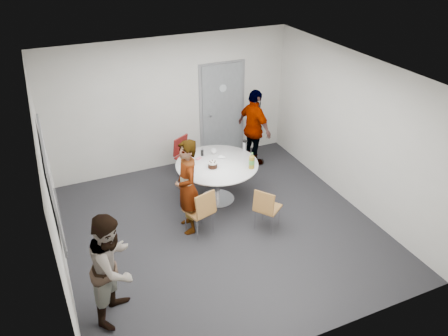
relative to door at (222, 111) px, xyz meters
name	(u,v)px	position (x,y,z in m)	size (l,w,h in m)	color
floor	(221,229)	(-1.10, -2.48, -1.03)	(5.00, 5.00, 0.00)	black
ceiling	(221,74)	(-1.10, -2.48, 1.67)	(5.00, 5.00, 0.00)	silver
wall_back	(171,104)	(-1.10, 0.02, 0.32)	(5.00, 5.00, 0.00)	beige
wall_left	(51,195)	(-3.60, -2.48, 0.32)	(5.00, 5.00, 0.00)	beige
wall_right	(352,131)	(1.40, -2.48, 0.32)	(5.00, 5.00, 0.00)	beige
wall_front	(312,259)	(-1.10, -4.98, 0.32)	(5.00, 5.00, 0.00)	beige
door	(222,111)	(0.00, 0.00, 0.00)	(1.02, 0.17, 2.12)	slate
whiteboard	(51,180)	(-3.56, -2.28, 0.42)	(0.04, 1.90, 1.25)	slate
table	(219,168)	(-0.79, -1.64, -0.36)	(1.48, 1.48, 1.07)	white
chair_near_left	(202,209)	(-1.44, -2.49, -0.52)	(0.50, 0.53, 0.84)	brown
chair_near_right	(266,206)	(-0.44, -2.80, -0.55)	(0.55, 0.54, 0.79)	brown
chair_far	(185,153)	(-1.05, -0.53, -0.52)	(0.55, 0.57, 0.84)	maroon
person_main	(187,187)	(-1.59, -2.24, -0.20)	(0.60, 0.39, 1.64)	#A5C6EA
person_left	(113,267)	(-3.05, -3.58, -0.25)	(0.76, 0.59, 1.56)	white
person_right	(254,128)	(0.43, -0.67, -0.20)	(0.97, 0.40, 1.65)	black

